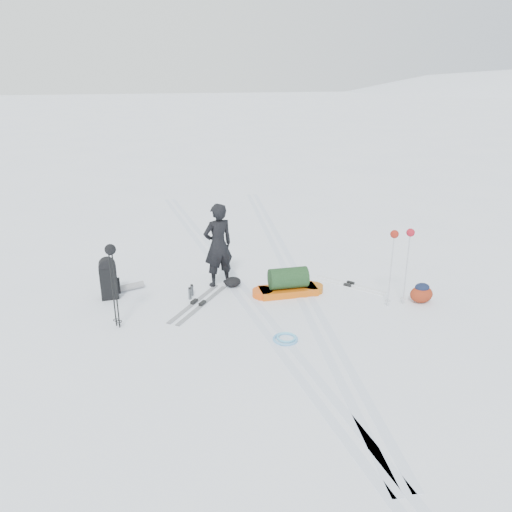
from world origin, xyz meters
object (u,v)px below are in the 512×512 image
at_px(skier, 218,245).
at_px(pulk_sled, 288,284).
at_px(expedition_rucksack, 112,279).
at_px(ski_poles_black, 111,260).

height_order(skier, pulk_sled, skier).
xyz_separation_m(pulk_sled, expedition_rucksack, (-3.43, 0.79, 0.17)).
distance_m(skier, pulk_sled, 1.65).
relative_size(skier, expedition_rucksack, 2.07).
bearing_deg(ski_poles_black, expedition_rucksack, 95.27).
distance_m(pulk_sled, expedition_rucksack, 3.53).
bearing_deg(pulk_sled, ski_poles_black, -168.84).
bearing_deg(pulk_sled, skier, 149.36).
xyz_separation_m(skier, expedition_rucksack, (-2.17, -0.03, -0.50)).
distance_m(skier, expedition_rucksack, 2.23).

